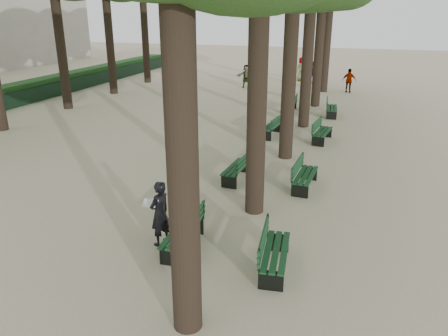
% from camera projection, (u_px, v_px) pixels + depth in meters
% --- Properties ---
extents(ground, '(120.00, 120.00, 0.00)m').
position_uv_depth(ground, '(161.00, 256.00, 10.14)').
color(ground, '#C0B491').
rests_on(ground, ground).
extents(bench_left_0, '(0.64, 1.82, 0.92)m').
position_uv_depth(bench_left_0, '(183.00, 238.00, 10.38)').
color(bench_left_0, black).
rests_on(bench_left_0, ground).
extents(bench_left_1, '(0.67, 1.83, 0.92)m').
position_uv_depth(bench_left_1, '(237.00, 172.00, 14.56)').
color(bench_left_1, black).
rests_on(bench_left_1, ground).
extents(bench_left_2, '(0.80, 1.86, 0.92)m').
position_uv_depth(bench_left_2, '(271.00, 130.00, 19.61)').
color(bench_left_2, black).
rests_on(bench_left_2, ground).
extents(bench_left_3, '(0.67, 1.83, 0.92)m').
position_uv_depth(bench_left_3, '(290.00, 107.00, 24.25)').
color(bench_left_3, black).
rests_on(bench_left_3, ground).
extents(bench_right_0, '(0.75, 1.85, 0.92)m').
position_uv_depth(bench_right_0, '(275.00, 258.00, 9.53)').
color(bench_right_0, black).
rests_on(bench_right_0, ground).
extents(bench_right_1, '(0.67, 1.83, 0.92)m').
position_uv_depth(bench_right_1, '(305.00, 180.00, 13.89)').
color(bench_right_1, black).
rests_on(bench_right_1, ground).
extents(bench_right_2, '(0.78, 1.85, 0.92)m').
position_uv_depth(bench_right_2, '(322.00, 135.00, 18.80)').
color(bench_right_2, black).
rests_on(bench_right_2, ground).
extents(bench_right_3, '(0.72, 1.84, 0.92)m').
position_uv_depth(bench_right_3, '(332.00, 111.00, 23.26)').
color(bench_right_3, black).
rests_on(bench_right_3, ground).
extents(man_with_map, '(0.70, 0.73, 1.63)m').
position_uv_depth(man_with_map, '(160.00, 213.00, 10.40)').
color(man_with_map, black).
rests_on(man_with_map, ground).
extents(pedestrian_e, '(1.52, 0.92, 1.63)m').
position_uv_depth(pedestrian_e, '(246.00, 76.00, 31.57)').
color(pedestrian_e, '#262628').
rests_on(pedestrian_e, ground).
extents(pedestrian_c, '(0.97, 0.41, 1.62)m').
position_uv_depth(pedestrian_c, '(349.00, 81.00, 29.66)').
color(pedestrian_c, '#262628').
rests_on(pedestrian_c, ground).
extents(pedestrian_a, '(0.75, 0.73, 1.52)m').
position_uv_depth(pedestrian_a, '(262.00, 73.00, 33.43)').
color(pedestrian_a, '#262628').
rests_on(pedestrian_a, ground).
extents(pedestrian_b, '(1.04, 0.89, 1.64)m').
position_uv_depth(pedestrian_b, '(312.00, 72.00, 33.48)').
color(pedestrian_b, '#262628').
rests_on(pedestrian_b, ground).
extents(pedestrian_d, '(0.97, 0.72, 1.85)m').
position_uv_depth(pedestrian_d, '(301.00, 69.00, 34.50)').
color(pedestrian_d, '#262628').
rests_on(pedestrian_d, ground).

